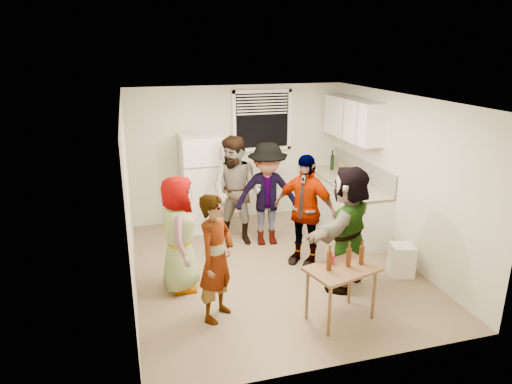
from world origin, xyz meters
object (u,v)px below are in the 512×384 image
object	(u,v)px
kettle	(345,182)
beer_bottle_counter	(360,193)
guest_back_left	(237,242)
guest_orange	(344,285)
trash_bin	(402,259)
guest_back_right	(267,243)
guest_grey	(182,287)
guest_stripe	(218,316)
refrigerator	(202,183)
blue_cup	(349,192)
serving_table	(339,318)
guest_black	(303,262)
red_cup	(331,263)
wine_bottle	(332,170)
beer_bottle_table	(348,266)

from	to	relation	value
kettle	beer_bottle_counter	distance (m)	0.63
guest_back_left	guest_orange	distance (m)	2.12
trash_bin	guest_back_right	size ratio (longest dim) A/B	0.27
guest_grey	guest_stripe	bearing A→B (deg)	-150.05
refrigerator	kettle	world-z (taller)	refrigerator
kettle	blue_cup	world-z (taller)	kettle
refrigerator	serving_table	xyz separation A→B (m)	(1.11, -3.34, -0.85)
refrigerator	guest_grey	distance (m)	2.34
refrigerator	kettle	size ratio (longest dim) A/B	6.55
refrigerator	guest_back_right	xyz separation A→B (m)	(0.91, -0.98, -0.85)
guest_black	guest_orange	bearing A→B (deg)	-22.53
refrigerator	blue_cup	bearing A→B (deg)	-31.66
red_cup	refrigerator	bearing A→B (deg)	107.87
serving_table	guest_stripe	world-z (taller)	serving_table
guest_back_right	blue_cup	bearing A→B (deg)	-11.13
wine_bottle	beer_bottle_counter	xyz separation A→B (m)	(-0.15, -1.42, 0.00)
red_cup	guest_stripe	bearing A→B (deg)	167.55
trash_bin	guest_back_right	distance (m)	2.23
blue_cup	wine_bottle	bearing A→B (deg)	77.17
refrigerator	wine_bottle	size ratio (longest dim) A/B	5.92
beer_bottle_counter	guest_back_right	bearing A→B (deg)	163.41
red_cup	guest_black	size ratio (longest dim) A/B	0.07
kettle	guest_orange	size ratio (longest dim) A/B	0.15
serving_table	guest_orange	size ratio (longest dim) A/B	0.47
serving_table	guest_black	distance (m)	1.54
refrigerator	beer_bottle_table	distance (m)	3.54
red_cup	kettle	bearing A→B (deg)	60.52
wine_bottle	red_cup	bearing A→B (deg)	-114.62
red_cup	guest_black	world-z (taller)	red_cup
guest_back_right	guest_orange	distance (m)	1.76
trash_bin	wine_bottle	bearing A→B (deg)	89.04
red_cup	guest_back_left	bearing A→B (deg)	104.06
beer_bottle_counter	blue_cup	distance (m)	0.17
guest_back_left	guest_black	xyz separation A→B (m)	(0.80, -1.00, 0.00)
refrigerator	guest_back_left	size ratio (longest dim) A/B	0.94
guest_orange	refrigerator	bearing A→B (deg)	-100.76
blue_cup	guest_back_left	bearing A→B (deg)	162.97
refrigerator	guest_orange	bearing A→B (deg)	-59.71
refrigerator	wine_bottle	bearing A→B (deg)	0.23
wine_bottle	guest_grey	distance (m)	3.89
trash_bin	guest_orange	bearing A→B (deg)	-175.83
trash_bin	guest_stripe	size ratio (longest dim) A/B	0.29
beer_bottle_counter	guest_grey	distance (m)	3.20
blue_cup	guest_back_left	size ratio (longest dim) A/B	0.06
wine_bottle	guest_orange	xyz separation A→B (m)	(-0.97, -2.64, -0.90)
wine_bottle	guest_grey	world-z (taller)	wine_bottle
wine_bottle	trash_bin	distance (m)	2.65
beer_bottle_counter	guest_orange	bearing A→B (deg)	-123.77
wine_bottle	trash_bin	world-z (taller)	wine_bottle
guest_grey	guest_back_left	xyz separation A→B (m)	(1.08, 1.27, 0.00)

